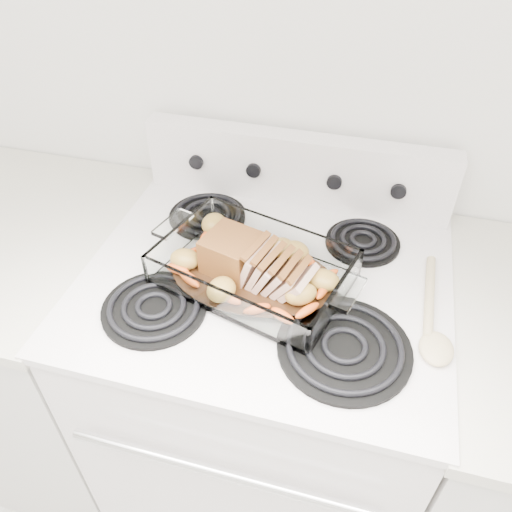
% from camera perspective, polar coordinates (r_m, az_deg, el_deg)
% --- Properties ---
extents(electric_range, '(0.78, 0.70, 1.12)m').
position_cam_1_polar(electric_range, '(1.43, 0.92, -15.42)').
color(electric_range, white).
rests_on(electric_range, ground).
extents(counter_left, '(0.58, 0.68, 0.93)m').
position_cam_1_polar(counter_left, '(1.66, -22.21, -9.58)').
color(counter_left, silver).
rests_on(counter_left, ground).
extents(baking_dish, '(0.38, 0.25, 0.07)m').
position_cam_1_polar(baking_dish, '(1.04, -0.29, -1.88)').
color(baking_dish, white).
rests_on(baking_dish, electric_range).
extents(pork_roast, '(0.23, 0.10, 0.08)m').
position_cam_1_polar(pork_roast, '(1.03, -1.05, -0.60)').
color(pork_roast, brown).
rests_on(pork_roast, baking_dish).
extents(roast_vegetables, '(0.36, 0.20, 0.04)m').
position_cam_1_polar(roast_vegetables, '(1.06, 0.03, -0.19)').
color(roast_vegetables, '#E95A1E').
rests_on(roast_vegetables, baking_dish).
extents(wooden_spoon, '(0.06, 0.29, 0.02)m').
position_cam_1_polar(wooden_spoon, '(1.03, 19.59, -7.34)').
color(wooden_spoon, beige).
rests_on(wooden_spoon, electric_range).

